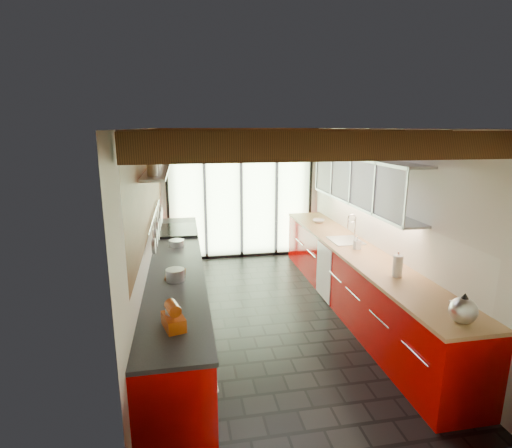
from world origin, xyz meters
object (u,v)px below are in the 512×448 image
(kettle, at_px, (463,309))
(paper_towel, at_px, (398,266))
(soap_bottle, at_px, (357,243))
(bowl, at_px, (318,221))
(stand_mixer, at_px, (173,317))

(kettle, height_order, paper_towel, paper_towel)
(soap_bottle, height_order, bowl, soap_bottle)
(kettle, relative_size, soap_bottle, 1.69)
(paper_towel, height_order, bowl, paper_towel)
(stand_mixer, bearing_deg, bowl, 54.30)
(kettle, relative_size, bowl, 1.47)
(paper_towel, relative_size, soap_bottle, 1.62)
(stand_mixer, distance_m, kettle, 2.57)
(paper_towel, bearing_deg, stand_mixer, -163.19)
(paper_towel, distance_m, soap_bottle, 1.10)
(bowl, bearing_deg, kettle, -90.00)
(stand_mixer, relative_size, kettle, 0.96)
(kettle, bearing_deg, paper_towel, 90.00)
(soap_bottle, xyz_separation_m, bowl, (0.00, 1.67, -0.07))
(soap_bottle, bearing_deg, bowl, 90.00)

